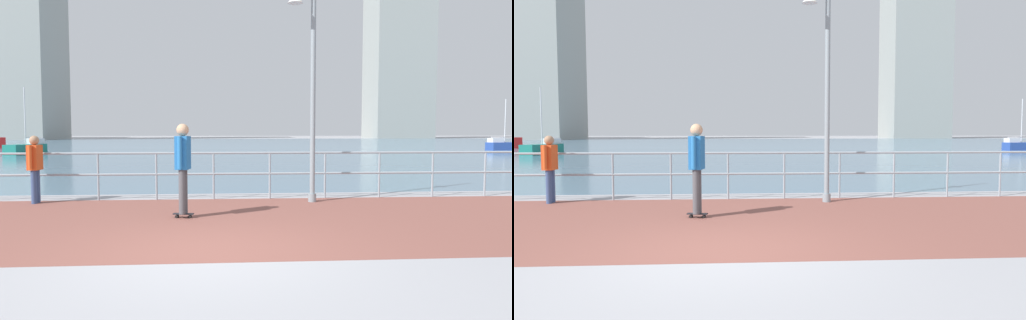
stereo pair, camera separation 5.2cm
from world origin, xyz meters
TOP-DOWN VIEW (x-y plane):
  - ground at (0.00, 40.00)m, footprint 220.00×220.00m
  - brick_paving at (0.00, 2.26)m, footprint 28.00×5.53m
  - harbor_water at (0.00, 50.03)m, footprint 180.00×88.00m
  - waterfront_railing at (-0.00, 5.03)m, footprint 25.25×0.06m
  - lamppost at (2.22, 4.35)m, footprint 0.75×0.54m
  - skateboarder at (-0.54, 2.61)m, footprint 0.41×0.56m
  - bystander at (-4.15, 4.68)m, footprint 0.26×0.55m
  - sailboat_gray at (24.90, 32.32)m, footprint 3.33×1.57m
  - sailboat_blue at (-13.89, 27.78)m, footprint 1.89×3.58m
  - tower_brick at (-39.21, 87.50)m, footprint 13.39×15.83m
  - tower_concrete at (40.31, 96.93)m, footprint 13.04×11.68m

SIDE VIEW (x-z plane):
  - ground at x=0.00m, z-range 0.00..0.00m
  - harbor_water at x=0.00m, z-range 0.00..0.00m
  - brick_paving at x=0.00m, z-range 0.00..0.01m
  - sailboat_gray at x=24.90m, z-range -1.82..2.68m
  - sailboat_blue at x=-13.89m, z-range -1.95..2.87m
  - waterfront_railing at x=0.00m, z-range 0.22..1.40m
  - bystander at x=-4.15m, z-range 0.13..1.72m
  - skateboarder at x=-0.54m, z-range 0.19..2.03m
  - lamppost at x=2.22m, z-range 0.29..5.79m
  - tower_concrete at x=40.31m, z-range -0.83..39.54m
  - tower_brick at x=-39.21m, z-range -0.83..48.87m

